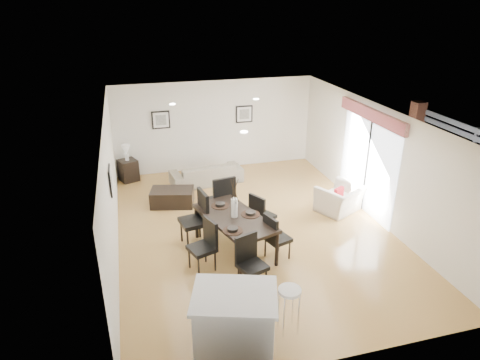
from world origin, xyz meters
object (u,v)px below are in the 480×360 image
object	(u,v)px
sofa	(206,173)
dining_chair_efar	(260,213)
dining_chair_head	(250,259)
dining_chair_foot	(222,198)
side_table	(128,170)
dining_table	(234,220)
dining_chair_wfar	(198,215)
dining_chair_wnear	(206,242)
coffee_table	(172,197)
kitchen_island	(235,318)
dining_chair_enear	(274,235)
bar_stool	(289,295)
armchair	(340,199)

from	to	relation	value
sofa	dining_chair_efar	xyz separation A→B (m)	(0.59, -3.20, 0.27)
dining_chair_head	dining_chair_foot	size ratio (longest dim) A/B	0.85
side_table	dining_table	bearing A→B (deg)	-65.25
dining_chair_efar	dining_chair_wfar	bearing A→B (deg)	58.63
dining_chair_wnear	coffee_table	distance (m)	2.98
coffee_table	kitchen_island	bearing A→B (deg)	-71.93
kitchen_island	dining_table	bearing A→B (deg)	93.35
sofa	coffee_table	bearing A→B (deg)	38.71
dining_table	coffee_table	distance (m)	2.73
dining_chair_enear	dining_chair_efar	xyz separation A→B (m)	(0.01, 0.95, 0.01)
dining_chair_head	dining_chair_foot	distance (m)	2.40
dining_chair_efar	dining_chair_foot	xyz separation A→B (m)	(-0.68, 0.75, 0.11)
bar_stool	dining_chair_foot	bearing A→B (deg)	93.49
dining_chair_head	side_table	size ratio (longest dim) A/B	1.64
side_table	kitchen_island	distance (m)	7.03
dining_chair_efar	kitchen_island	bearing A→B (deg)	126.59
sofa	dining_table	xyz separation A→B (m)	(-0.11, -3.64, 0.43)
sofa	side_table	size ratio (longest dim) A/B	3.21
dining_chair_head	bar_stool	distance (m)	1.31
armchair	side_table	distance (m)	6.00
dining_chair_wnear	dining_chair_foot	distance (m)	1.79
sofa	dining_chair_head	bearing A→B (deg)	81.04
armchair	dining_chair_enear	distance (m)	2.78
dining_chair_head	coffee_table	xyz separation A→B (m)	(-0.97, 3.69, -0.36)
dining_chair_enear	dining_chair_efar	bearing A→B (deg)	-18.17
sofa	armchair	world-z (taller)	armchair
kitchen_island	bar_stool	xyz separation A→B (m)	(0.88, -0.00, 0.24)
kitchen_island	dining_chair_efar	bearing A→B (deg)	83.19
bar_stool	dining_chair_enear	bearing A→B (deg)	77.11
dining_chair_enear	dining_chair_foot	bearing A→B (deg)	3.80
armchair	bar_stool	distance (m)	4.49
dining_chair_enear	bar_stool	bearing A→B (deg)	149.26
dining_chair_wfar	side_table	world-z (taller)	dining_chair_wfar
dining_chair_enear	kitchen_island	distance (m)	2.38
dining_chair_wnear	dining_chair_wfar	size ratio (longest dim) A/B	0.87
sofa	dining_chair_wfar	size ratio (longest dim) A/B	1.68
armchair	dining_chair_enear	xyz separation A→B (m)	(-2.27, -1.58, 0.22)
sofa	dining_chair_enear	distance (m)	4.20
dining_chair_wnear	side_table	world-z (taller)	dining_chair_wnear
armchair	kitchen_island	bearing A→B (deg)	17.46
dining_chair_wfar	dining_chair_foot	distance (m)	0.98
armchair	dining_chair_wfar	distance (m)	3.70
armchair	dining_chair_wfar	world-z (taller)	dining_chair_wfar
dining_chair_wfar	kitchen_island	world-z (taller)	dining_chair_wfar
sofa	dining_table	bearing A→B (deg)	80.94
dining_table	kitchen_island	distance (m)	2.58
dining_table	side_table	distance (m)	4.86
dining_chair_efar	bar_stool	world-z (taller)	dining_chair_efar
dining_chair_efar	dining_chair_head	xyz separation A→B (m)	(-0.73, -1.65, 0.01)
bar_stool	dining_chair_wfar	bearing A→B (deg)	107.05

